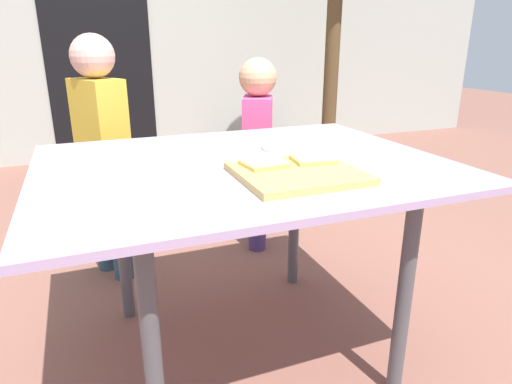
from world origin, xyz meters
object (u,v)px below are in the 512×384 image
(plate_white_right, at_px, (294,147))
(pizza_slice_far_left, at_px, (264,163))
(pizza_slice_far_right, at_px, (313,159))
(child_left, at_px, (102,143))
(cutting_board, at_px, (297,173))
(child_right, at_px, (258,141))
(dining_table, at_px, (244,185))

(plate_white_right, bearing_deg, pizza_slice_far_left, -131.16)
(pizza_slice_far_right, height_order, child_left, child_left)
(cutting_board, distance_m, child_right, 1.06)
(dining_table, xyz_separation_m, cutting_board, (0.08, -0.21, 0.08))
(child_right, bearing_deg, child_left, -175.99)
(pizza_slice_far_right, distance_m, child_left, 1.05)
(dining_table, relative_size, pizza_slice_far_left, 9.66)
(cutting_board, xyz_separation_m, child_right, (0.29, 1.01, -0.14))
(cutting_board, xyz_separation_m, pizza_slice_far_left, (-0.07, 0.07, 0.02))
(pizza_slice_far_left, xyz_separation_m, child_right, (0.35, 0.94, -0.15))
(dining_table, distance_m, cutting_board, 0.24)
(dining_table, bearing_deg, child_left, 116.93)
(plate_white_right, xyz_separation_m, child_right, (0.14, 0.70, -0.13))
(dining_table, xyz_separation_m, child_left, (-0.38, 0.75, 0.01))
(plate_white_right, bearing_deg, child_left, 133.31)
(dining_table, relative_size, plate_white_right, 5.43)
(child_left, bearing_deg, pizza_slice_far_right, -58.50)
(dining_table, distance_m, pizza_slice_far_left, 0.17)
(pizza_slice_far_left, distance_m, pizza_slice_far_right, 0.15)
(dining_table, bearing_deg, pizza_slice_far_left, -84.39)
(cutting_board, height_order, pizza_slice_far_right, pizza_slice_far_right)
(dining_table, height_order, pizza_slice_far_right, pizza_slice_far_right)
(pizza_slice_far_left, bearing_deg, child_left, 114.01)
(pizza_slice_far_right, relative_size, child_right, 0.13)
(child_left, bearing_deg, dining_table, -63.07)
(dining_table, relative_size, child_right, 1.26)
(child_left, bearing_deg, plate_white_right, -46.69)
(pizza_slice_far_left, xyz_separation_m, child_left, (-0.40, 0.89, -0.09))
(cutting_board, bearing_deg, pizza_slice_far_right, 37.33)
(cutting_board, relative_size, pizza_slice_far_left, 2.56)
(plate_white_right, height_order, child_left, child_left)
(cutting_board, relative_size, child_left, 0.30)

